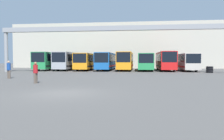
{
  "coord_description": "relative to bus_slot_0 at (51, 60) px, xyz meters",
  "views": [
    {
      "loc": [
        4.27,
        -11.91,
        1.9
      ],
      "look_at": [
        -0.03,
        22.54,
        0.3
      ],
      "focal_mm": 35.0,
      "sensor_mm": 36.0,
      "label": 1
    }
  ],
  "objects": [
    {
      "name": "pedestrian_mid_right",
      "position": [
        8.38,
        -23.24,
        -0.96
      ],
      "size": [
        0.36,
        0.36,
        1.74
      ],
      "rotation": [
        0.0,
        0.0,
        1.32
      ],
      "color": "brown",
      "rests_on": "ground"
    },
    {
      "name": "tire_stack",
      "position": [
        27.07,
        -6.25,
        -1.4
      ],
      "size": [
        1.04,
        1.04,
        0.96
      ],
      "color": "black",
      "rests_on": "ground"
    },
    {
      "name": "bus_slot_7",
      "position": [
        24.92,
        0.23,
        -0.18
      ],
      "size": [
        2.45,
        11.58,
        2.95
      ],
      "color": "beige",
      "rests_on": "ground"
    },
    {
      "name": "bus_slot_6",
      "position": [
        21.36,
        0.16,
        0.02
      ],
      "size": [
        2.5,
        11.44,
        3.3
      ],
      "color": "red",
      "rests_on": "ground"
    },
    {
      "name": "bus_slot_1",
      "position": [
        3.56,
        0.24,
        0.0
      ],
      "size": [
        2.57,
        11.6,
        3.27
      ],
      "color": "#999EA5",
      "rests_on": "ground"
    },
    {
      "name": "ground_plane",
      "position": [
        12.46,
        -28.08,
        -1.88
      ],
      "size": [
        200.0,
        200.0,
        0.0
      ],
      "primitive_type": "plane",
      "color": "#514F4C"
    },
    {
      "name": "overhead_gantry",
      "position": [
        12.46,
        -7.27,
        4.1
      ],
      "size": [
        34.52,
        0.8,
        6.99
      ],
      "color": "gray",
      "rests_on": "ground"
    },
    {
      "name": "building_backdrop",
      "position": [
        12.46,
        16.35,
        3.44
      ],
      "size": [
        53.26,
        12.0,
        10.63
      ],
      "color": "#B7B2A3",
      "rests_on": "ground"
    },
    {
      "name": "bus_slot_2",
      "position": [
        7.12,
        0.14,
        -0.12
      ],
      "size": [
        2.49,
        11.39,
        3.06
      ],
      "color": "orange",
      "rests_on": "ground"
    },
    {
      "name": "bus_slot_3",
      "position": [
        10.68,
        0.18,
        -0.06
      ],
      "size": [
        2.51,
        11.49,
        3.15
      ],
      "color": "#1959A5",
      "rests_on": "ground"
    },
    {
      "name": "bus_slot_5",
      "position": [
        17.8,
        0.04,
        -0.15
      ],
      "size": [
        2.55,
        11.19,
        3.0
      ],
      "color": "#268C4C",
      "rests_on": "ground"
    },
    {
      "name": "bus_slot_4",
      "position": [
        14.24,
        -0.16,
        -0.01
      ],
      "size": [
        2.47,
        10.8,
        3.25
      ],
      "color": "orange",
      "rests_on": "ground"
    },
    {
      "name": "bus_slot_0",
      "position": [
        0.0,
        0.0,
        0.0
      ],
      "size": [
        2.59,
        11.12,
        3.27
      ],
      "color": "#268C4C",
      "rests_on": "ground"
    },
    {
      "name": "pedestrian_near_center",
      "position": [
        3.48,
        -19.19,
        -0.92
      ],
      "size": [
        0.38,
        0.38,
        1.81
      ],
      "rotation": [
        0.0,
        0.0,
        6.02
      ],
      "color": "brown",
      "rests_on": "ground"
    }
  ]
}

